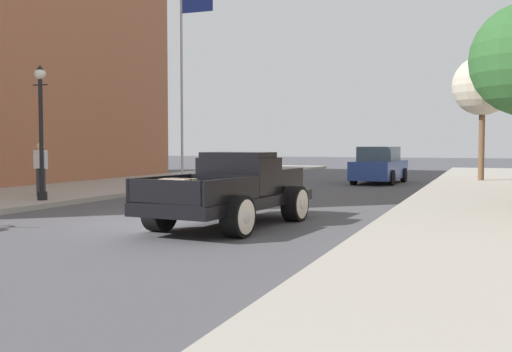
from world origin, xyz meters
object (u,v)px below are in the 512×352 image
object	(u,v)px
hotrod_truck_black	(237,190)
street_lamp_near	(41,122)
flagpole	(186,60)
car_background_blue	(379,166)
pedestrian_sidewalk_left	(41,166)
street_tree_third	(483,86)

from	to	relation	value
hotrod_truck_black	street_lamp_near	bearing A→B (deg)	165.19
hotrod_truck_black	flagpole	bearing A→B (deg)	121.56
hotrod_truck_black	flagpole	xyz separation A→B (m)	(-8.46, 13.77, 5.02)
street_lamp_near	car_background_blue	bearing A→B (deg)	61.00
car_background_blue	street_lamp_near	distance (m)	15.34
hotrod_truck_black	car_background_blue	distance (m)	15.16
car_background_blue	street_lamp_near	bearing A→B (deg)	-119.00
pedestrian_sidewalk_left	hotrod_truck_black	bearing A→B (deg)	-20.31
street_tree_third	car_background_blue	bearing A→B (deg)	-161.87
flagpole	street_tree_third	size ratio (longest dim) A/B	1.66
hotrod_truck_black	street_tree_third	xyz separation A→B (m)	(4.85, 16.55, 3.58)
flagpole	street_tree_third	world-z (taller)	flagpole
street_lamp_near	pedestrian_sidewalk_left	bearing A→B (deg)	131.99
pedestrian_sidewalk_left	street_lamp_near	xyz separation A→B (m)	(0.97, -1.08, 1.30)
street_lamp_near	flagpole	size ratio (longest dim) A/B	0.42
hotrod_truck_black	car_background_blue	size ratio (longest dim) A/B	1.15
car_background_blue	flagpole	xyz separation A→B (m)	(-9.03, -1.37, 5.00)
hotrod_truck_black	pedestrian_sidewalk_left	distance (m)	8.32
car_background_blue	pedestrian_sidewalk_left	xyz separation A→B (m)	(-8.37, -12.26, 0.32)
car_background_blue	flagpole	distance (m)	10.41
street_lamp_near	street_tree_third	size ratio (longest dim) A/B	0.70
flagpole	street_tree_third	xyz separation A→B (m)	(13.31, 2.78, -1.44)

